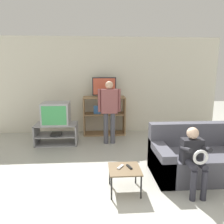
% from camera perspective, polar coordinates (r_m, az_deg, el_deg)
% --- Properties ---
extents(ground_plane, '(18.00, 18.00, 0.00)m').
position_cam_1_polar(ground_plane, '(2.94, 0.72, -26.02)').
color(ground_plane, '#ADADA3').
extents(wall_back, '(6.40, 0.06, 2.60)m').
position_cam_1_polar(wall_back, '(6.08, -2.20, 6.88)').
color(wall_back, silver).
rests_on(wall_back, ground_plane).
extents(tv_stand, '(0.98, 0.55, 0.49)m').
position_cam_1_polar(tv_stand, '(5.40, -14.22, -5.53)').
color(tv_stand, '#939399').
rests_on(tv_stand, ground_plane).
extents(television_main, '(0.62, 0.54, 0.51)m').
position_cam_1_polar(television_main, '(5.27, -14.40, -0.32)').
color(television_main, '#9E9EA3').
rests_on(television_main, tv_stand).
extents(media_shelf, '(1.12, 0.44, 1.03)m').
position_cam_1_polar(media_shelf, '(5.91, -2.04, -0.85)').
color(media_shelf, '#9E7A51').
rests_on(media_shelf, ground_plane).
extents(television_flat, '(0.63, 0.20, 0.51)m').
position_cam_1_polar(television_flat, '(5.80, -2.05, 6.40)').
color(television_flat, black).
rests_on(television_flat, media_shelf).
extents(snack_table, '(0.46, 0.46, 0.36)m').
position_cam_1_polar(snack_table, '(3.29, 3.31, -15.13)').
color(snack_table, brown).
rests_on(snack_table, ground_plane).
extents(remote_control_black, '(0.08, 0.15, 0.02)m').
position_cam_1_polar(remote_control_black, '(3.30, 4.51, -14.09)').
color(remote_control_black, black).
rests_on(remote_control_black, snack_table).
extents(remote_control_white, '(0.11, 0.14, 0.02)m').
position_cam_1_polar(remote_control_white, '(3.29, 2.21, -14.14)').
color(remote_control_white, silver).
rests_on(remote_control_white, snack_table).
extents(couch, '(1.61, 0.89, 0.83)m').
position_cam_1_polar(couch, '(4.06, 21.99, -11.18)').
color(couch, '#4C4C56').
rests_on(couch, ground_plane).
extents(person_standing_adult, '(0.53, 0.20, 1.49)m').
position_cam_1_polar(person_standing_adult, '(5.10, -0.72, 1.42)').
color(person_standing_adult, '#4C4C56').
rests_on(person_standing_adult, ground_plane).
extents(person_seated_child, '(0.33, 0.43, 0.95)m').
position_cam_1_polar(person_seated_child, '(3.37, 20.56, -10.50)').
color(person_seated_child, '#2D2D38').
rests_on(person_seated_child, ground_plane).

